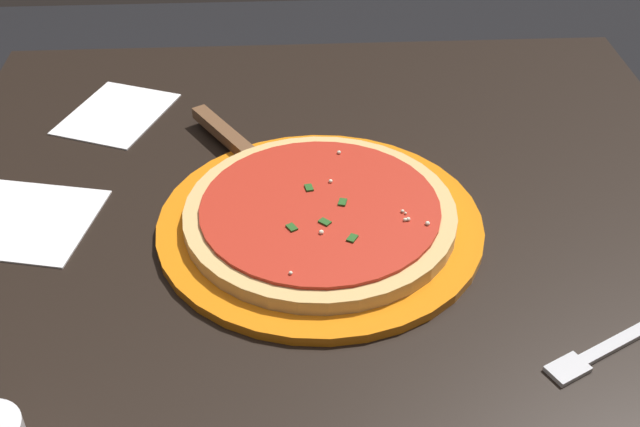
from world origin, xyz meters
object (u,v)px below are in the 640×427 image
object	(u,v)px
serving_plate	(320,224)
napkin_folded_right	(117,114)
pizza	(320,213)
fork	(618,342)
pizza_server	(240,148)
napkin_loose_left	(25,221)

from	to	relation	value
serving_plate	napkin_folded_right	size ratio (longest dim) A/B	2.38
pizza	fork	world-z (taller)	pizza
serving_plate	fork	size ratio (longest dim) A/B	2.02
napkin_folded_right	pizza_server	bearing A→B (deg)	55.07
pizza_server	napkin_loose_left	bearing A→B (deg)	-64.40
serving_plate	napkin_loose_left	xyz separation A→B (m)	(-0.03, -0.32, -0.00)
napkin_folded_right	fork	bearing A→B (deg)	49.46
napkin_loose_left	serving_plate	bearing A→B (deg)	84.77
napkin_folded_right	napkin_loose_left	world-z (taller)	same
serving_plate	pizza	xyz separation A→B (m)	(0.00, 0.00, 0.01)
pizza	serving_plate	bearing A→B (deg)	-125.98
fork	serving_plate	bearing A→B (deg)	-125.23
napkin_folded_right	fork	xyz separation A→B (m)	(0.44, 0.51, 0.00)
serving_plate	pizza	world-z (taller)	pizza
pizza_server	napkin_folded_right	world-z (taller)	pizza_server
pizza	fork	distance (m)	0.32
napkin_loose_left	fork	bearing A→B (deg)	69.81
pizza_server	napkin_folded_right	bearing A→B (deg)	-124.93
fork	napkin_loose_left	bearing A→B (deg)	-110.19
serving_plate	napkin_loose_left	world-z (taller)	serving_plate
napkin_loose_left	napkin_folded_right	bearing A→B (deg)	163.84
napkin_folded_right	fork	distance (m)	0.68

